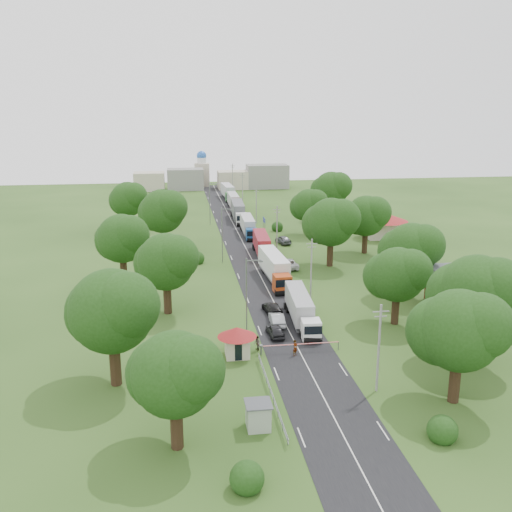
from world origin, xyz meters
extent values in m
plane|color=#274617|center=(0.00, 0.00, 0.00)|extent=(260.00, 260.00, 0.00)
cube|color=black|center=(0.00, 20.00, 0.00)|extent=(8.00, 200.00, 0.04)
cylinder|color=slate|center=(-4.50, -25.00, 0.55)|extent=(0.20, 0.20, 1.10)
cube|color=slate|center=(-4.50, -25.00, 1.05)|extent=(0.35, 0.35, 0.25)
cylinder|color=red|center=(0.00, -25.00, 1.00)|extent=(9.00, 0.12, 0.12)
cylinder|color=slate|center=(4.50, -25.00, 0.50)|extent=(0.10, 0.10, 1.00)
cube|color=beige|center=(-7.20, -25.00, 1.20)|extent=(2.60, 2.60, 2.40)
cone|color=maroon|center=(-7.20, -25.00, 2.90)|extent=(4.40, 4.40, 1.10)
cube|color=black|center=(-5.89, -25.00, 1.40)|extent=(0.02, 1.20, 0.90)
cube|color=black|center=(-7.20, -26.31, 1.00)|extent=(0.80, 0.02, 1.90)
cube|color=#99A593|center=(-7.00, -40.00, 1.15)|extent=(2.00, 2.00, 2.30)
cube|color=#47494F|center=(-7.00, -40.00, 2.35)|extent=(2.30, 2.30, 0.12)
cube|color=black|center=(-5.99, -40.00, 1.30)|extent=(0.02, 1.00, 0.80)
cylinder|color=slate|center=(5.20, 33.80, 2.00)|extent=(0.12, 0.12, 4.00)
cylinder|color=slate|center=(5.20, 36.20, 2.00)|extent=(0.12, 0.12, 4.00)
cube|color=navy|center=(5.20, 35.00, 3.60)|extent=(0.06, 3.00, 1.00)
cube|color=silver|center=(5.20, 35.00, 3.60)|extent=(0.07, 3.10, 0.06)
cylinder|color=gray|center=(5.50, -35.00, 4.50)|extent=(0.24, 0.24, 9.00)
cube|color=gray|center=(5.50, -35.00, 8.30)|extent=(1.60, 0.10, 0.10)
cube|color=gray|center=(5.50, -35.00, 7.80)|extent=(1.20, 0.10, 0.10)
cylinder|color=gray|center=(5.50, -7.00, 4.50)|extent=(0.24, 0.24, 9.00)
cube|color=gray|center=(5.50, -7.00, 8.30)|extent=(1.60, 0.10, 0.10)
cube|color=gray|center=(5.50, -7.00, 7.80)|extent=(1.20, 0.10, 0.10)
cylinder|color=gray|center=(5.50, 21.00, 4.50)|extent=(0.24, 0.24, 9.00)
cube|color=gray|center=(5.50, 21.00, 8.30)|extent=(1.60, 0.10, 0.10)
cube|color=gray|center=(5.50, 21.00, 7.80)|extent=(1.20, 0.10, 0.10)
cylinder|color=gray|center=(5.50, 49.00, 4.50)|extent=(0.24, 0.24, 9.00)
cube|color=gray|center=(5.50, 49.00, 8.30)|extent=(1.60, 0.10, 0.10)
cube|color=gray|center=(5.50, 49.00, 7.80)|extent=(1.20, 0.10, 0.10)
cylinder|color=gray|center=(5.50, 77.00, 4.50)|extent=(0.24, 0.24, 9.00)
cube|color=gray|center=(5.50, 77.00, 8.30)|extent=(1.60, 0.10, 0.10)
cube|color=gray|center=(5.50, 77.00, 7.80)|extent=(1.20, 0.10, 0.10)
cylinder|color=gray|center=(5.50, 105.00, 4.50)|extent=(0.24, 0.24, 9.00)
cube|color=gray|center=(5.50, 105.00, 8.30)|extent=(1.60, 0.10, 0.10)
cube|color=gray|center=(5.50, 105.00, 7.80)|extent=(1.20, 0.10, 0.10)
cylinder|color=slate|center=(-5.50, -20.00, 5.00)|extent=(0.16, 0.16, 10.00)
cube|color=slate|center=(-4.60, -20.00, 9.70)|extent=(1.80, 0.10, 0.10)
cube|color=slate|center=(-3.80, -20.00, 9.55)|extent=(0.50, 0.22, 0.15)
cylinder|color=slate|center=(-5.50, 15.00, 5.00)|extent=(0.16, 0.16, 10.00)
cube|color=slate|center=(-4.60, 15.00, 9.70)|extent=(1.80, 0.10, 0.10)
cube|color=slate|center=(-3.80, 15.00, 9.55)|extent=(0.50, 0.22, 0.15)
cylinder|color=slate|center=(-5.50, 50.00, 5.00)|extent=(0.16, 0.16, 10.00)
cube|color=slate|center=(-4.60, 50.00, 9.70)|extent=(1.80, 0.10, 0.10)
cube|color=slate|center=(-3.80, 50.00, 9.55)|extent=(0.50, 0.22, 0.15)
cylinder|color=#382616|center=(12.00, -38.00, 2.10)|extent=(1.08, 1.08, 4.20)
sphere|color=#18390F|center=(12.00, -38.00, 7.22)|extent=(7.70, 7.70, 7.70)
sphere|color=#18390F|center=(13.38, -39.10, 8.05)|extent=(6.05, 6.05, 6.05)
sphere|color=#18390F|center=(10.90, -36.62, 6.67)|extent=(6.60, 6.60, 6.60)
cylinder|color=#382616|center=(18.00, -30.00, 2.27)|extent=(1.12, 1.12, 4.55)
sphere|color=#18390F|center=(18.00, -30.00, 7.85)|extent=(8.40, 8.40, 8.40)
sphere|color=#18390F|center=(19.50, -31.20, 8.75)|extent=(6.60, 6.60, 6.60)
sphere|color=#18390F|center=(16.80, -28.50, 7.25)|extent=(7.20, 7.20, 7.20)
cylinder|color=#382616|center=(14.00, -18.00, 1.92)|extent=(1.04, 1.04, 3.85)
sphere|color=#18390F|center=(14.00, -18.00, 6.60)|extent=(7.00, 7.00, 7.00)
sphere|color=#18390F|center=(15.25, -19.00, 7.35)|extent=(5.50, 5.50, 5.50)
sphere|color=#18390F|center=(13.00, -16.75, 6.10)|extent=(6.00, 6.00, 6.00)
cylinder|color=#382616|center=(20.00, -8.00, 2.10)|extent=(1.08, 1.08, 4.20)
sphere|color=#18390F|center=(20.00, -8.00, 7.22)|extent=(7.70, 7.70, 7.70)
sphere|color=#18390F|center=(21.38, -9.10, 8.05)|extent=(6.05, 6.05, 6.05)
sphere|color=#18390F|center=(18.90, -6.62, 6.67)|extent=(6.60, 6.60, 6.60)
cylinder|color=#382616|center=(13.00, 10.00, 2.27)|extent=(1.12, 1.12, 4.55)
sphere|color=#18390F|center=(13.00, 10.00, 7.85)|extent=(8.40, 8.40, 8.40)
sphere|color=#18390F|center=(14.50, 8.80, 8.75)|extent=(6.60, 6.60, 6.60)
sphere|color=#18390F|center=(11.80, 11.50, 7.25)|extent=(7.20, 7.20, 7.20)
cylinder|color=#382616|center=(22.00, 18.00, 2.10)|extent=(1.08, 1.08, 4.20)
sphere|color=#18390F|center=(22.00, 18.00, 7.22)|extent=(7.70, 7.70, 7.70)
sphere|color=#18390F|center=(23.38, 16.90, 8.05)|extent=(6.05, 6.05, 6.05)
sphere|color=#18390F|center=(20.90, 19.38, 6.67)|extent=(6.60, 6.60, 6.60)
cylinder|color=#382616|center=(15.00, 35.00, 1.92)|extent=(1.04, 1.04, 3.85)
sphere|color=#18390F|center=(15.00, 35.00, 6.60)|extent=(7.00, 7.00, 7.00)
sphere|color=#18390F|center=(16.25, 34.00, 7.35)|extent=(5.50, 5.50, 5.50)
sphere|color=#18390F|center=(14.00, 36.25, 6.10)|extent=(6.00, 6.00, 6.00)
cylinder|color=#382616|center=(24.00, 50.00, 2.27)|extent=(1.12, 1.12, 4.55)
sphere|color=#18390F|center=(24.00, 50.00, 7.85)|extent=(8.40, 8.40, 8.40)
sphere|color=#18390F|center=(25.50, 48.80, 8.75)|extent=(6.60, 6.60, 6.60)
sphere|color=#18390F|center=(22.80, 51.50, 7.25)|extent=(7.20, 7.20, 7.20)
cylinder|color=#382616|center=(-14.00, -42.00, 1.92)|extent=(1.04, 1.04, 3.85)
sphere|color=#18390F|center=(-14.00, -42.00, 6.60)|extent=(7.00, 7.00, 7.00)
sphere|color=#18390F|center=(-12.75, -43.00, 7.35)|extent=(5.50, 5.50, 5.50)
sphere|color=#18390F|center=(-15.00, -40.75, 6.10)|extent=(6.00, 6.00, 6.00)
cylinder|color=#382616|center=(-20.00, -30.00, 2.27)|extent=(1.12, 1.12, 4.55)
sphere|color=#18390F|center=(-20.00, -30.00, 7.85)|extent=(8.40, 8.40, 8.40)
sphere|color=#18390F|center=(-18.50, -31.20, 8.75)|extent=(6.60, 6.60, 6.60)
sphere|color=#18390F|center=(-21.20, -28.50, 7.25)|extent=(7.20, 7.20, 7.20)
cylinder|color=#382616|center=(-15.00, -10.00, 2.10)|extent=(1.08, 1.08, 4.20)
sphere|color=#18390F|center=(-15.00, -10.00, 7.22)|extent=(7.70, 7.70, 7.70)
sphere|color=#18390F|center=(-13.62, -11.10, 8.05)|extent=(6.05, 6.05, 6.05)
sphere|color=#18390F|center=(-16.10, -8.62, 6.67)|extent=(6.60, 6.60, 6.60)
cylinder|color=#382616|center=(-22.00, 5.00, 2.10)|extent=(1.08, 1.08, 4.20)
sphere|color=#18390F|center=(-22.00, 5.00, 7.22)|extent=(7.70, 7.70, 7.70)
sphere|color=#18390F|center=(-20.62, 3.90, 8.05)|extent=(6.05, 6.05, 6.05)
sphere|color=#18390F|center=(-23.10, 6.38, 6.67)|extent=(6.60, 6.60, 6.60)
cylinder|color=#382616|center=(-16.00, 25.00, 2.27)|extent=(1.12, 1.12, 4.55)
sphere|color=#18390F|center=(-16.00, 25.00, 7.85)|extent=(8.40, 8.40, 8.40)
sphere|color=#18390F|center=(-14.50, 23.80, 8.75)|extent=(6.60, 6.60, 6.60)
sphere|color=#18390F|center=(-17.20, 26.50, 7.25)|extent=(7.20, 7.20, 7.20)
cylinder|color=#382616|center=(-24.00, 45.00, 2.10)|extent=(1.08, 1.08, 4.20)
sphere|color=#18390F|center=(-24.00, 45.00, 7.22)|extent=(7.70, 7.70, 7.70)
sphere|color=#18390F|center=(-22.62, 43.90, 8.05)|extent=(6.05, 6.05, 6.05)
sphere|color=#18390F|center=(-25.10, 46.38, 6.67)|extent=(6.60, 6.60, 6.60)
cube|color=maroon|center=(26.00, -12.00, 2.30)|extent=(8.00, 6.00, 4.60)
cube|color=#47494F|center=(26.00, -12.00, 4.90)|extent=(8.60, 6.60, 0.60)
cube|color=beige|center=(30.00, 30.00, 2.00)|extent=(7.00, 5.00, 4.00)
cone|color=maroon|center=(30.00, 30.00, 4.90)|extent=(10.08, 10.08, 1.80)
cube|color=gray|center=(-10.00, 110.00, 3.50)|extent=(12.00, 8.00, 7.00)
cube|color=beige|center=(6.00, 110.00, 3.00)|extent=(10.00, 8.00, 6.00)
cube|color=gray|center=(18.00, 110.00, 4.00)|extent=(14.00, 8.00, 8.00)
cube|color=beige|center=(-22.00, 110.00, 3.00)|extent=(10.00, 8.00, 6.00)
cube|color=beige|center=(-4.00, 118.00, 4.00)|extent=(5.00, 5.00, 8.00)
cylinder|color=silver|center=(-4.00, 118.00, 9.00)|extent=(3.20, 3.20, 2.00)
sphere|color=#2659B2|center=(-4.00, 118.00, 10.60)|extent=(3.40, 3.40, 3.40)
cube|color=white|center=(1.98, -21.94, 1.45)|extent=(2.39, 2.39, 2.34)
cube|color=black|center=(1.98, -23.07, 1.77)|extent=(2.14, 0.17, 1.03)
cube|color=slate|center=(1.98, -23.01, 0.51)|extent=(2.07, 0.39, 0.33)
cube|color=slate|center=(1.98, -15.40, 0.70)|extent=(2.88, 10.86, 0.28)
cube|color=#9D9DA1|center=(1.98, -15.12, 2.38)|extent=(3.08, 11.16, 2.80)
cylinder|color=black|center=(1.98, -22.78, 0.47)|extent=(2.20, 0.93, 0.93)
cylinder|color=black|center=(1.98, -21.10, 0.47)|extent=(2.20, 0.93, 0.93)
cylinder|color=black|center=(1.98, -12.13, 0.47)|extent=(2.20, 0.93, 0.93)
cylinder|color=black|center=(1.98, -10.73, 0.47)|extent=(2.20, 0.93, 0.93)
cube|color=#B53C14|center=(1.84, -4.02, 1.63)|extent=(2.64, 2.64, 2.62)
cube|color=black|center=(1.84, -5.29, 1.99)|extent=(2.41, 0.14, 1.15)
cube|color=slate|center=(1.84, -5.22, 0.58)|extent=(2.32, 0.36, 0.37)
cube|color=slate|center=(1.84, 3.33, 0.79)|extent=(3.01, 12.17, 0.31)
cube|color=silver|center=(1.84, 3.64, 2.68)|extent=(3.24, 12.50, 3.15)
cylinder|color=black|center=(1.84, -4.96, 0.52)|extent=(2.47, 1.05, 1.05)
cylinder|color=black|center=(1.84, -3.07, 0.52)|extent=(2.47, 1.05, 1.05)
cylinder|color=black|center=(1.84, 7.00, 0.52)|extent=(2.47, 1.05, 1.05)
cylinder|color=black|center=(1.84, 8.57, 0.52)|extent=(2.47, 1.05, 1.05)
cube|color=#F7A11D|center=(2.32, 12.71, 1.49)|extent=(2.43, 2.43, 2.40)
cube|color=black|center=(2.32, 11.55, 1.82)|extent=(2.20, 0.14, 1.06)
cube|color=slate|center=(2.32, 11.60, 0.53)|extent=(2.12, 0.37, 0.34)
cube|color=slate|center=(2.32, 19.42, 0.72)|extent=(2.81, 11.14, 0.29)
cube|color=maroon|center=(2.32, 19.71, 2.45)|extent=(3.02, 11.43, 2.88)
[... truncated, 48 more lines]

